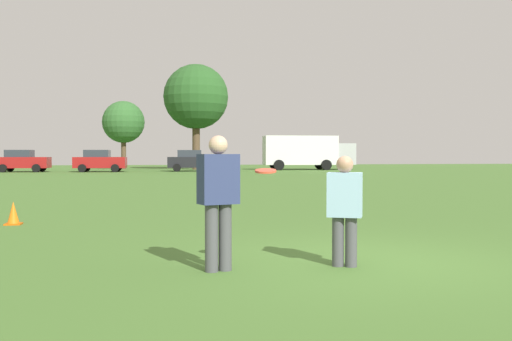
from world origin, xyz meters
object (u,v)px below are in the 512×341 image
Objects in this scene: parked_car_mid_left at (22,161)px; frisbee at (266,171)px; traffic_cone at (13,214)px; box_truck at (307,151)px; player_defender at (345,205)px; parked_car_center at (100,161)px; player_thrower at (218,195)px; parked_car_mid_right at (192,161)px.

frisbee is at bearing -74.45° from parked_car_mid_left.
box_truck reaches higher than traffic_cone.
frisbee is (-1.05, -0.04, 0.45)m from player_defender.
parked_car_center is (-5.72, 42.25, -0.32)m from frisbee.
player_defender is at bearing -45.95° from traffic_cone.
player_thrower reaches higher than frisbee.
player_thrower is at bearing -93.37° from parked_car_mid_right.
parked_car_mid_right is (7.63, 0.33, 0.00)m from parked_car_center.
traffic_cone is 0.11× the size of parked_car_mid_right.
box_truck is at bearing 73.47° from player_thrower.
player_defender is at bearing -80.90° from parked_car_center.
frisbee is at bearing -2.77° from player_thrower.
player_defender is 1.14m from frisbee.
player_thrower is 1.18× the size of player_defender.
parked_car_center is 1.00× the size of parked_car_mid_right.
parked_car_mid_left is 13.91m from parked_car_mid_right.
parked_car_mid_right reaches higher than traffic_cone.
traffic_cone is (-4.23, 5.50, -1.02)m from frisbee.
parked_car_center is (6.27, -0.82, 0.00)m from parked_car_mid_left.
box_truck is (17.11, 39.93, 1.52)m from traffic_cone.
frisbee reaches higher than traffic_cone.
player_defender is 0.33× the size of parked_car_mid_left.
player_thrower is 0.39× the size of parked_car_mid_left.
frisbee is 47.22m from box_truck.
parked_car_mid_left and parked_car_center have the same top height.
parked_car_center is at bearing 96.92° from player_thrower.
parked_car_mid_left is at bearing -174.58° from box_truck.
box_truck is at bearing 14.58° from parked_car_mid_right.
parked_car_mid_left is 6.32m from parked_car_center.
parked_car_mid_left is (-11.98, 43.07, -0.32)m from frisbee.
player_thrower is 3.52× the size of traffic_cone.
parked_car_mid_left is (-11.39, 43.04, -0.03)m from player_thrower.
parked_car_mid_left and parked_car_mid_right have the same top height.
traffic_cone is 0.06× the size of box_truck.
parked_car_center and parked_car_mid_right have the same top height.
parked_car_mid_left is at bearing 101.66° from traffic_cone.
box_truck is at bearing 9.71° from parked_car_center.
parked_car_center is at bearing 99.10° from player_defender.
parked_car_mid_right is at bearing 2.48° from parked_car_center.
player_thrower is 44.52m from parked_car_mid_left.
parked_car_center is 0.50× the size of box_truck.
frisbee is at bearing -82.30° from parked_car_center.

